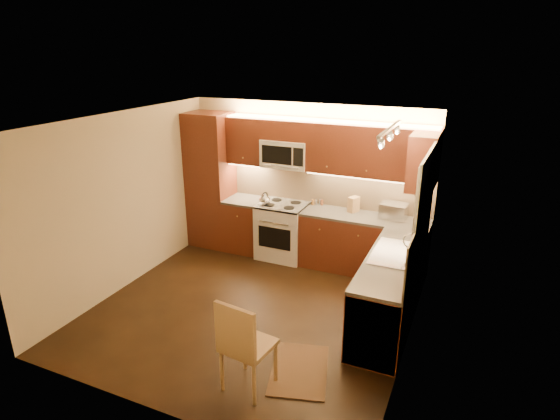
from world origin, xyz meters
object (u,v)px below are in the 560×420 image
at_px(sink, 395,248).
at_px(dining_chair, 248,343).
at_px(kettle, 265,198).
at_px(microwave, 286,154).
at_px(stove, 283,230).
at_px(knife_block, 354,204).
at_px(soap_bottle, 424,229).
at_px(toaster_oven, 394,211).

bearing_deg(sink, dining_chair, -119.58).
distance_m(kettle, dining_chair, 3.13).
xyz_separation_m(sink, kettle, (-2.25, 0.98, 0.05)).
bearing_deg(microwave, dining_chair, -73.42).
relative_size(stove, microwave, 1.21).
xyz_separation_m(kettle, knife_block, (1.37, 0.31, -0.01)).
bearing_deg(soap_bottle, stove, 148.57).
distance_m(sink, kettle, 2.45).
xyz_separation_m(sink, knife_block, (-0.88, 1.29, 0.04)).
bearing_deg(microwave, soap_bottle, -12.59).
distance_m(stove, kettle, 0.64).
bearing_deg(soap_bottle, microwave, 145.24).
height_order(stove, knife_block, knife_block).
xyz_separation_m(stove, toaster_oven, (1.74, 0.12, 0.55)).
bearing_deg(stove, microwave, 90.00).
height_order(kettle, knife_block, knife_block).
xyz_separation_m(microwave, soap_bottle, (2.24, -0.50, -0.73)).
xyz_separation_m(knife_block, dining_chair, (-0.19, -3.16, -0.50)).
distance_m(sink, soap_bottle, 0.80).
xyz_separation_m(microwave, knife_block, (1.12, 0.03, -0.70)).
height_order(sink, soap_bottle, soap_bottle).
bearing_deg(stove, dining_chair, -72.71).
relative_size(stove, knife_block, 3.87).
distance_m(microwave, soap_bottle, 2.41).
distance_m(stove, soap_bottle, 2.33).
bearing_deg(dining_chair, knife_block, 94.19).
distance_m(sink, knife_block, 1.56).
bearing_deg(stove, soap_bottle, -9.26).
xyz_separation_m(kettle, toaster_oven, (1.99, 0.27, -0.01)).
relative_size(microwave, knife_block, 3.20).
height_order(microwave, soap_bottle, microwave).
xyz_separation_m(kettle, dining_chair, (1.18, -2.85, -0.51)).
bearing_deg(microwave, kettle, -131.22).
bearing_deg(stove, toaster_oven, 4.05).
xyz_separation_m(stove, microwave, (0.00, 0.14, 1.26)).
bearing_deg(kettle, microwave, 66.46).
bearing_deg(sink, microwave, 147.79).
bearing_deg(soap_bottle, sink, -129.70).
bearing_deg(stove, sink, -29.36).
distance_m(stove, sink, 2.35).
bearing_deg(sink, toaster_oven, 101.65).
bearing_deg(kettle, knife_block, 30.47).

